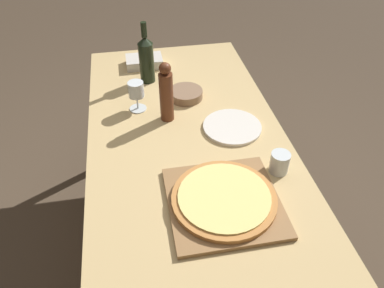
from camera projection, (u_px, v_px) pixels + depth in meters
ground_plane at (189, 245)px, 2.05m from camera, size 12.00×12.00×0.00m
dining_table at (188, 154)px, 1.62m from camera, size 0.82×1.70×0.76m
cutting_board at (224, 202)px, 1.28m from camera, size 0.38×0.38×0.02m
pizza at (224, 198)px, 1.27m from camera, size 0.36×0.36×0.02m
wine_bottle at (146, 58)px, 1.83m from camera, size 0.07×0.07×0.31m
pepper_mill at (166, 93)px, 1.58m from camera, size 0.06×0.06×0.27m
wine_glass at (136, 91)px, 1.66m from camera, size 0.08×0.08×0.14m
small_bowl at (186, 94)px, 1.78m from camera, size 0.16×0.16×0.04m
drinking_tumbler at (280, 163)px, 1.38m from camera, size 0.07×0.07×0.08m
dinner_plate at (232, 127)px, 1.60m from camera, size 0.25×0.25×0.01m
food_container at (144, 62)px, 2.02m from camera, size 0.19×0.13×0.05m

